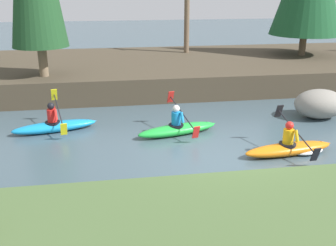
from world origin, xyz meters
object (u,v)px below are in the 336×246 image
at_px(kayaker_middle, 178,128).
at_px(kayaker_trailing, 55,125).
at_px(kayaker_lead, 292,148).
at_px(boulder_midstream, 320,104).

height_order(kayaker_middle, kayaker_trailing, same).
height_order(kayaker_lead, kayaker_middle, same).
bearing_deg(kayaker_trailing, kayaker_middle, -26.15).
distance_m(kayaker_middle, boulder_midstream, 5.45).
bearing_deg(kayaker_trailing, boulder_midstream, -13.34).
xyz_separation_m(kayaker_lead, kayaker_middle, (-2.94, 2.04, 0.02)).
relative_size(kayaker_lead, kayaker_middle, 1.01).
xyz_separation_m(kayaker_middle, kayaker_trailing, (-3.95, 0.90, 0.00)).
height_order(kayaker_middle, boulder_midstream, kayaker_middle).
bearing_deg(boulder_midstream, kayaker_trailing, 179.95).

